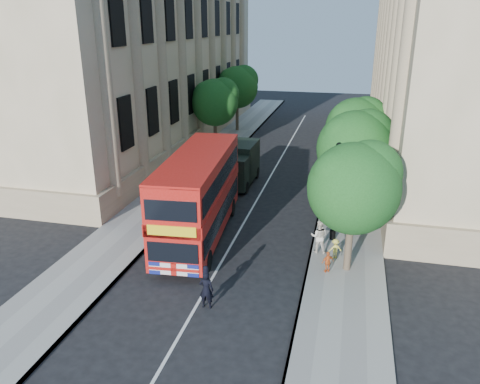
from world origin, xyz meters
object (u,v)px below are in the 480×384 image
Objects in this scene: box_van at (239,166)px; woman_pedestrian at (319,236)px; double_decker_bus at (199,194)px; police_constable at (206,290)px; lamp_post at (335,196)px.

woman_pedestrian is (6.26, -9.17, -0.43)m from box_van.
double_decker_bus reaches higher than police_constable.
double_decker_bus is 6.43m from woman_pedestrian.
police_constable is at bearing -122.24° from lamp_post.
double_decker_bus is 6.68m from police_constable.
double_decker_bus is at bearing -170.23° from lamp_post.
box_van reaches higher than woman_pedestrian.
double_decker_bus is 8.80m from box_van.
police_constable is 0.96× the size of woman_pedestrian.
box_van is 3.09× the size of police_constable.
double_decker_bus reaches higher than box_van.
double_decker_bus is at bearing -89.05° from box_van.
lamp_post reaches higher than police_constable.
lamp_post is 1.04× the size of box_van.
police_constable is (2.27, -6.06, -1.65)m from double_decker_bus.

